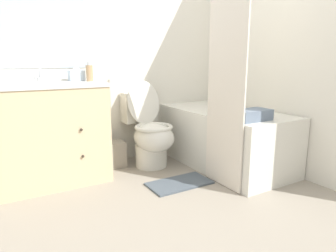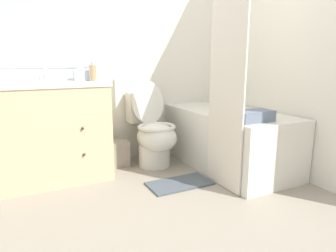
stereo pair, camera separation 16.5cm
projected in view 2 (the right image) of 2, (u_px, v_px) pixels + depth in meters
name	position (u px, v px, depth m)	size (l,w,h in m)	color
ground_plane	(204.00, 228.00, 1.95)	(14.00, 14.00, 0.00)	gray
wall_back	(119.00, 43.00, 3.13)	(8.00, 0.06, 2.50)	white
wall_right	(270.00, 42.00, 2.96)	(0.05, 2.63, 2.50)	white
vanity_cabinet	(52.00, 131.00, 2.69)	(0.98, 0.61, 0.88)	beige
sink_faucet	(45.00, 77.00, 2.77)	(0.14, 0.12, 0.12)	silver
toilet	(153.00, 133.00, 3.08)	(0.38, 0.67, 0.87)	silver
bathtub	(228.00, 138.00, 3.07)	(0.72, 1.44, 0.58)	silver
shower_curtain	(227.00, 74.00, 2.40)	(0.01, 0.45, 1.93)	silver
wastebasket	(118.00, 154.00, 3.09)	(0.20, 0.17, 0.27)	gray
tissue_box	(81.00, 75.00, 2.86)	(0.14, 0.12, 0.13)	silver
soap_dispenser	(93.00, 73.00, 2.80)	(0.06, 0.06, 0.18)	tan
hand_towel_folded	(2.00, 80.00, 2.29)	(0.22, 0.17, 0.08)	white
bath_towel_folded	(253.00, 116.00, 2.48)	(0.33, 0.19, 0.09)	slate
bath_mat	(180.00, 184.00, 2.65)	(0.56, 0.30, 0.02)	#4C5660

